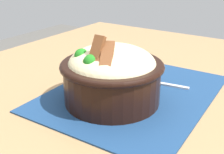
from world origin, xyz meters
name	(u,v)px	position (x,y,z in m)	size (l,w,h in m)	color
table	(120,121)	(0.00, 0.00, 0.69)	(1.11, 0.91, 0.76)	#99754C
placemat	(133,93)	(0.02, -0.02, 0.76)	(0.38, 0.30, 0.00)	navy
bowl	(112,74)	(-0.04, -0.01, 0.82)	(0.22, 0.22, 0.14)	black
fork	(157,83)	(0.08, -0.04, 0.76)	(0.03, 0.13, 0.00)	silver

